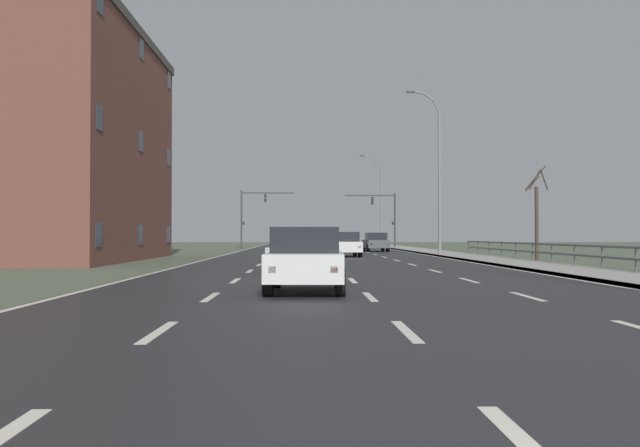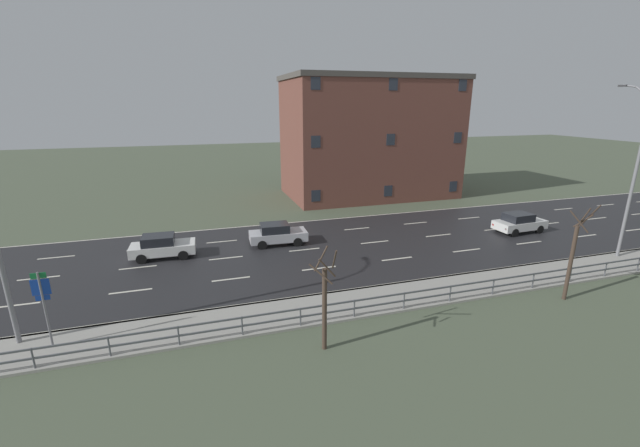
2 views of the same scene
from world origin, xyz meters
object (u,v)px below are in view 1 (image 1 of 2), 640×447
car_mid_centre (306,259)px  car_far_left (296,251)px  street_lamp_midground (438,174)px  street_lamp_distant (380,202)px  car_near_left (376,242)px  traffic_signal_left (252,210)px  traffic_signal_right (385,212)px  car_distant (345,244)px  brick_building (46,144)px

car_mid_centre → car_far_left: same height
street_lamp_midground → street_lamp_distant: 34.23m
street_lamp_distant → car_near_left: 23.83m
car_near_left → street_lamp_midground: bearing=-77.4°
street_lamp_midground → traffic_signal_left: 29.05m
street_lamp_midground → traffic_signal_right: (-0.56, 24.79, -1.64)m
car_distant → car_near_left: size_ratio=1.00×
street_lamp_distant → car_mid_centre: (-8.84, -63.17, -4.43)m
traffic_signal_left → brick_building: bearing=-104.5°
traffic_signal_right → car_mid_centre: bearing=-98.8°
street_lamp_distant → traffic_signal_right: size_ratio=1.88×
car_near_left → car_mid_centre: 40.38m
traffic_signal_right → traffic_signal_left: bearing=178.2°
street_lamp_distant → car_far_left: 56.26m
street_lamp_midground → traffic_signal_right: street_lamp_midground is taller
traffic_signal_right → brick_building: 39.77m
street_lamp_midground → brick_building: (-22.94, -7.98, 0.91)m
car_mid_centre → brick_building: 25.84m
car_distant → car_far_left: 19.12m
car_distant → car_far_left: (-2.88, -18.90, 0.00)m
street_lamp_distant → car_mid_centre: 63.94m
car_distant → brick_building: 18.44m
car_mid_centre → street_lamp_midground: bearing=74.9°
street_lamp_distant → brick_building: (-22.90, -42.21, 1.10)m
street_lamp_midground → car_mid_centre: (-8.88, -28.94, -4.63)m
traffic_signal_left → car_mid_centre: (5.45, -54.17, -3.18)m
street_lamp_distant → car_mid_centre: bearing=-98.0°
street_lamp_midground → car_far_left: size_ratio=2.64×
street_lamp_distant → car_distant: size_ratio=2.56×
traffic_signal_left → car_near_left: traffic_signal_left is taller
traffic_signal_right → traffic_signal_left: size_ratio=0.95×
traffic_signal_right → car_far_left: 46.80m
street_lamp_distant → car_distant: (-6.29, -36.43, -4.43)m
street_lamp_distant → street_lamp_midground: bearing=-89.9°
car_distant → car_mid_centre: (-2.54, -26.74, 0.00)m
traffic_signal_left → car_far_left: size_ratio=1.43×
car_near_left → car_far_left: 32.71m
street_lamp_midground → car_far_left: bearing=-113.6°
street_lamp_midground → brick_building: size_ratio=0.62×
street_lamp_midground → car_far_left: 23.49m
brick_building → traffic_signal_right: bearing=55.7°
traffic_signal_right → car_far_left: size_ratio=1.36×
car_distant → traffic_signal_right: bearing=74.9°
car_mid_centre → car_far_left: 7.84m
traffic_signal_right → car_distant: 27.76m
traffic_signal_right → car_mid_centre: traffic_signal_right is taller
car_far_left → traffic_signal_left: bearing=99.2°
traffic_signal_left → car_mid_centre: 54.53m
street_lamp_distant → car_far_left: (-9.18, -55.33, -4.43)m
car_near_left → street_lamp_distant: bearing=80.1°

